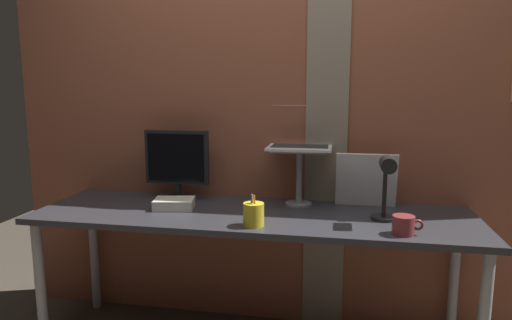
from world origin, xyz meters
name	(u,v)px	position (x,y,z in m)	size (l,w,h in m)	color
brick_wall_back	(287,117)	(0.00, 0.49, 1.18)	(3.17, 0.15, 2.36)	#9E563D
desk	(252,226)	(-0.12, 0.12, 0.66)	(2.18, 0.62, 0.73)	#333338
monitor	(177,161)	(-0.58, 0.31, 0.94)	(0.36, 0.18, 0.38)	black
laptop_stand	(299,168)	(0.09, 0.31, 0.93)	(0.28, 0.22, 0.30)	gray
laptop	(301,136)	(0.09, 0.38, 1.09)	(0.33, 0.32, 0.22)	white
whiteboard_panel	(366,180)	(0.44, 0.34, 0.87)	(0.31, 0.02, 0.29)	white
desk_lamp	(386,182)	(0.51, 0.06, 0.92)	(0.12, 0.20, 0.32)	black
pen_cup	(254,214)	(-0.07, -0.10, 0.78)	(0.09, 0.09, 0.15)	yellow
coffee_mug	(404,225)	(0.58, -0.10, 0.77)	(0.13, 0.09, 0.08)	maroon
paper_clutter_stack	(174,204)	(-0.53, 0.12, 0.75)	(0.20, 0.14, 0.05)	silver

